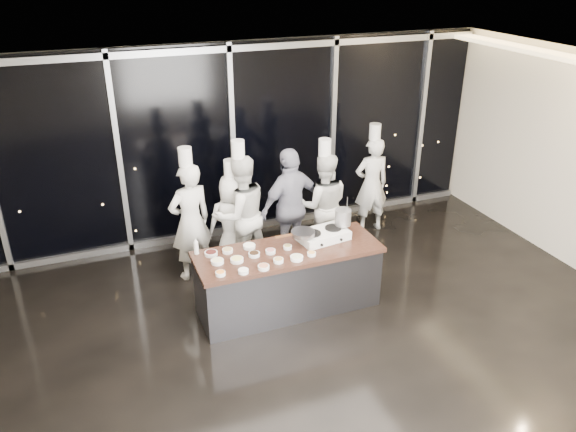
% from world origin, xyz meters
% --- Properties ---
extents(ground, '(9.00, 9.00, 0.00)m').
position_xyz_m(ground, '(0.00, 0.00, 0.00)').
color(ground, black).
rests_on(ground, ground).
extents(room_shell, '(9.02, 7.02, 3.21)m').
position_xyz_m(room_shell, '(0.18, 0.00, 2.25)').
color(room_shell, beige).
rests_on(room_shell, ground).
extents(window_wall, '(8.90, 0.11, 3.20)m').
position_xyz_m(window_wall, '(0.00, 3.43, 1.60)').
color(window_wall, black).
rests_on(window_wall, ground).
extents(demo_counter, '(2.46, 0.86, 0.90)m').
position_xyz_m(demo_counter, '(0.00, 0.90, 0.45)').
color(demo_counter, '#3D3D43').
rests_on(demo_counter, ground).
extents(stove, '(0.72, 0.50, 0.14)m').
position_xyz_m(stove, '(0.55, 1.02, 0.96)').
color(stove, silver).
rests_on(stove, demo_counter).
extents(frying_pan, '(0.57, 0.36, 0.05)m').
position_xyz_m(frying_pan, '(0.24, 0.98, 1.07)').
color(frying_pan, slate).
rests_on(frying_pan, stove).
extents(stock_pot, '(0.25, 0.25, 0.22)m').
position_xyz_m(stock_pot, '(0.87, 1.07, 1.15)').
color(stock_pot, '#A8A8AA').
rests_on(stock_pot, stove).
extents(prep_bowls, '(1.34, 0.73, 0.05)m').
position_xyz_m(prep_bowls, '(-0.52, 0.85, 0.93)').
color(prep_bowls, white).
rests_on(prep_bowls, demo_counter).
extents(squeeze_bottle, '(0.06, 0.06, 0.22)m').
position_xyz_m(squeeze_bottle, '(-1.14, 1.24, 1.00)').
color(squeeze_bottle, white).
rests_on(squeeze_bottle, demo_counter).
extents(chef_far_left, '(0.74, 0.59, 2.02)m').
position_xyz_m(chef_far_left, '(-1.01, 2.20, 0.91)').
color(chef_far_left, silver).
rests_on(chef_far_left, ground).
extents(chef_left, '(0.80, 0.58, 1.74)m').
position_xyz_m(chef_left, '(-0.36, 2.26, 0.77)').
color(chef_left, silver).
rests_on(chef_left, ground).
extents(chef_center, '(1.01, 0.86, 2.05)m').
position_xyz_m(chef_center, '(-0.27, 2.15, 0.92)').
color(chef_center, silver).
rests_on(chef_center, ground).
extents(guest, '(1.17, 0.74, 1.85)m').
position_xyz_m(guest, '(0.51, 2.11, 0.93)').
color(guest, '#141537').
rests_on(guest, ground).
extents(chef_right, '(0.98, 0.86, 1.92)m').
position_xyz_m(chef_right, '(1.07, 2.14, 0.86)').
color(chef_right, silver).
rests_on(chef_right, ground).
extents(chef_side, '(0.63, 0.44, 1.90)m').
position_xyz_m(chef_side, '(2.20, 2.64, 0.86)').
color(chef_side, silver).
rests_on(chef_side, ground).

